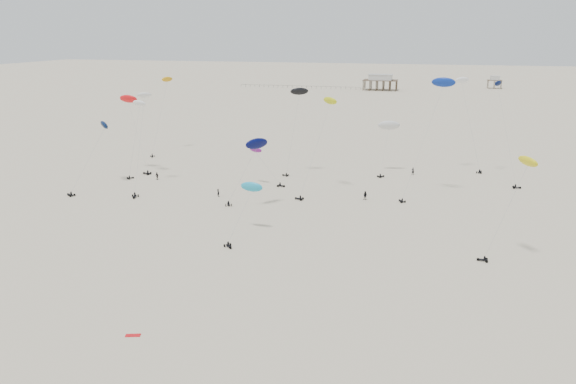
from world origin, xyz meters
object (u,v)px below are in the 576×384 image
(pavilion_main, at_px, (380,83))
(rig_8, at_px, (98,139))
(rig_0, at_px, (163,101))
(pavilion_small, at_px, (495,83))
(spectator_0, at_px, (218,197))

(pavilion_main, xyz_separation_m, rig_8, (-41.25, -243.59, 6.98))
(pavilion_main, relative_size, rig_0, 0.88)
(pavilion_main, distance_m, rig_0, 208.77)
(pavilion_small, height_order, rig_0, rig_0)
(pavilion_main, height_order, spectator_0, pavilion_main)
(rig_0, relative_size, spectator_0, 11.37)
(rig_0, distance_m, spectator_0, 56.43)
(rig_0, bearing_deg, spectator_0, 106.50)
(pavilion_main, xyz_separation_m, spectator_0, (-10.35, -245.96, -4.22))
(spectator_0, bearing_deg, rig_8, 27.47)
(pavilion_main, bearing_deg, rig_0, -102.33)
(pavilion_small, bearing_deg, rig_0, -116.11)
(pavilion_small, bearing_deg, spectator_0, -106.23)
(pavilion_main, bearing_deg, pavilion_small, 23.20)
(pavilion_main, height_order, rig_0, rig_0)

